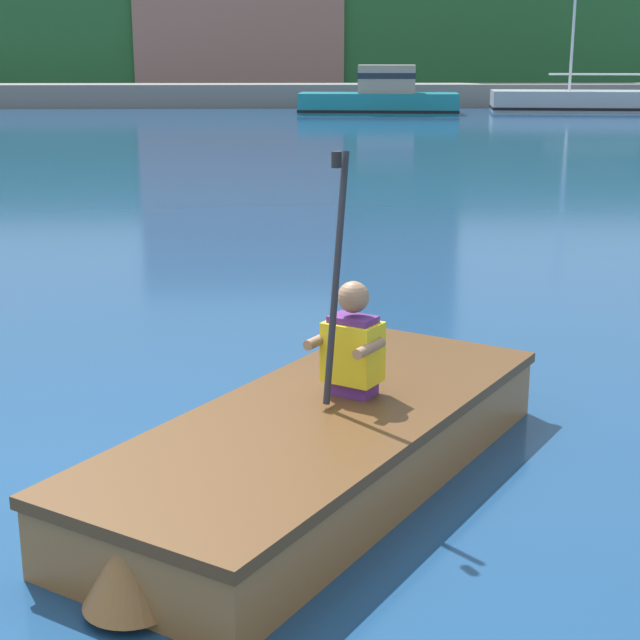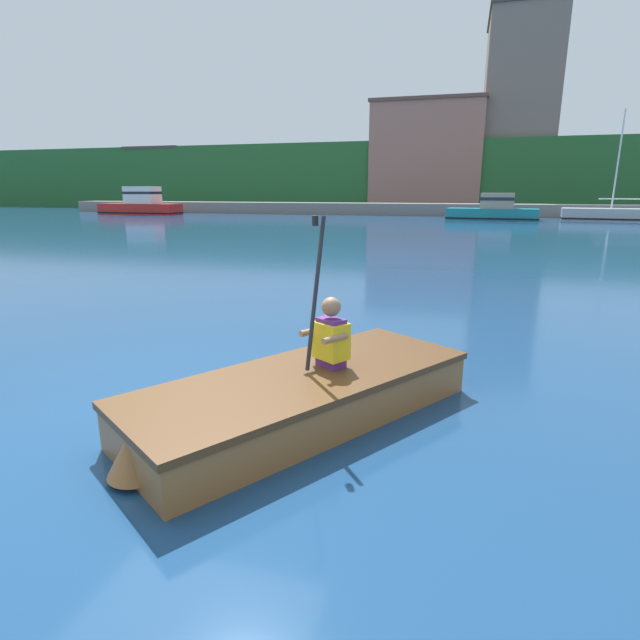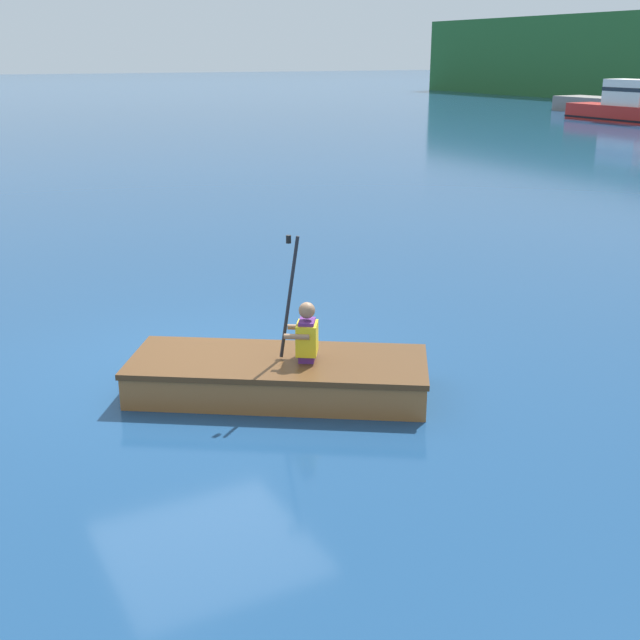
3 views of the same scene
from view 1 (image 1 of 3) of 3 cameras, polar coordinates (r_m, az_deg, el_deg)
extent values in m
plane|color=navy|center=(4.96, -14.27, -11.40)|extent=(300.00, 300.00, 0.00)
cube|color=#28602D|center=(60.82, -2.81, 16.34)|extent=(120.00, 20.00, 6.46)
cube|color=slate|center=(41.19, -3.26, 12.93)|extent=(63.00, 2.40, 0.90)
cube|color=#197A84|center=(36.15, 3.41, 12.46)|extent=(5.84, 2.40, 0.74)
cube|color=black|center=(36.16, 3.40, 12.08)|extent=(5.88, 2.45, 0.10)
cube|color=gray|center=(36.12, 3.90, 13.82)|extent=(2.16, 1.67, 0.98)
cube|color=#19232D|center=(36.11, 3.90, 14.01)|extent=(2.18, 1.69, 0.20)
cube|color=#9EA3A8|center=(38.93, 14.74, 12.22)|extent=(6.59, 3.03, 0.76)
cube|color=black|center=(38.94, 14.71, 11.86)|extent=(6.63, 3.08, 0.10)
cylinder|color=silver|center=(38.88, 14.60, 17.19)|extent=(0.10, 0.10, 5.96)
cylinder|color=silver|center=(39.00, 15.78, 13.60)|extent=(3.47, 0.54, 0.07)
cube|color=#935B2D|center=(5.17, 0.17, -7.35)|extent=(2.64, 3.18, 0.40)
cube|color=#513219|center=(5.10, 0.17, -5.61)|extent=(2.69, 3.24, 0.06)
cube|color=#513219|center=(5.11, 0.17, -5.72)|extent=(2.23, 2.71, 0.02)
cone|color=#935B2D|center=(4.10, -11.01, -13.74)|extent=(0.55, 0.55, 0.36)
cube|color=#935B2D|center=(5.29, 1.48, -5.05)|extent=(0.99, 0.73, 0.03)
cube|color=#592672|center=(5.27, 1.92, -2.07)|extent=(0.29, 0.27, 0.44)
cube|color=yellow|center=(5.26, 1.92, -1.86)|extent=(0.36, 0.34, 0.33)
sphere|color=#997051|center=(5.18, 1.95, 1.34)|extent=(0.17, 0.17, 0.17)
cylinder|color=#997051|center=(5.24, 0.02, -1.15)|extent=(0.19, 0.25, 0.06)
cylinder|color=#997051|center=(5.10, 2.88, -1.65)|extent=(0.19, 0.25, 0.06)
cylinder|color=#232328|center=(5.00, 0.94, 2.35)|extent=(0.15, 0.20, 1.29)
cylinder|color=black|center=(4.90, 0.97, 9.32)|extent=(0.05, 0.05, 0.08)
camera|label=2|loc=(1.69, 52.54, -0.12)|focal=28.00mm
camera|label=3|loc=(7.49, 80.12, 12.51)|focal=45.00mm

